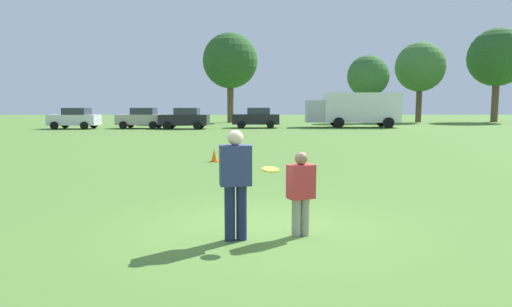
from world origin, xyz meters
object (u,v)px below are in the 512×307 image
Objects in this scene: player_defender at (301,190)px; parked_car_near_left at (75,118)px; parked_car_mid_left at (142,118)px; parked_car_center at (185,118)px; frisbee at (271,169)px; box_truck at (354,108)px; player_thrower at (235,179)px; parked_car_mid_right at (257,118)px; traffic_cone at (214,156)px.

parked_car_near_left is at bearing 116.91° from player_defender.
parked_car_mid_left and parked_car_center have the same top height.
frisbee is 35.89m from box_truck.
parked_car_mid_right reaches higher than player_thrower.
traffic_cone is 26.47m from parked_car_near_left.
parked_car_near_left is at bearing -172.73° from parked_car_mid_left.
box_truck reaches higher than player_defender.
traffic_cone is 0.11× the size of parked_car_mid_left.
player_thrower is 32.68m from parked_car_center.
box_truck is at bearing 5.35° from parked_car_near_left.
frisbee is 0.06× the size of parked_car_mid_left.
box_truck is (19.22, 1.61, 0.83)m from parked_car_mid_left.
frisbee is at bearing -80.11° from traffic_cone.
parked_car_near_left and parked_car_mid_left have the same top height.
player_thrower is at bearing 172.73° from frisbee.
frisbee is at bearing -104.69° from box_truck.
parked_car_mid_left is at bearing 107.96° from player_defender.
player_thrower is 0.42× the size of parked_car_near_left.
parked_car_center is at bearing 99.91° from player_thrower.
player_defender is 9.92m from traffic_cone.
parked_car_near_left reaches higher than frisbee.
player_defender is at bearing 30.04° from frisbee.
player_thrower is 3.71× the size of traffic_cone.
box_truck is (15.28, 2.45, 0.83)m from parked_car_center.
box_truck is (9.66, 34.64, 0.75)m from player_thrower.
player_thrower is 33.77m from parked_car_mid_right.
parked_car_mid_right reaches higher than player_defender.
player_defender is 35.49m from box_truck.
parked_car_mid_right is at bearing 89.85° from frisbee.
player_thrower is 9.98m from traffic_cone.
player_thrower is 0.42× the size of parked_car_mid_right.
player_thrower is 0.21× the size of box_truck.
parked_car_near_left reaches higher than player_defender.
box_truck is (10.84, 24.77, 1.52)m from traffic_cone.
frisbee reaches higher than traffic_cone.
traffic_cone is at bearing -94.36° from parked_car_mid_right.
box_truck is (8.59, 34.42, 0.97)m from player_defender.
box_truck is at bearing 5.56° from parked_car_mid_right.
player_defender is (1.07, 0.23, -0.22)m from player_thrower.
player_thrower is at bearing -80.09° from parked_car_center.
parked_car_center is (-4.44, 22.31, 0.69)m from traffic_cone.
parked_car_near_left is (-15.21, 32.31, -0.08)m from player_thrower.
parked_car_near_left is at bearing 179.26° from parked_car_center.
parked_car_mid_left is 4.03m from parked_car_center.
frisbee is 32.85m from parked_car_center.
player_thrower is 1.27× the size of player_defender.
frisbee is at bearing -73.00° from parked_car_mid_left.
frisbee is 0.06× the size of parked_car_center.
parked_car_near_left is at bearing -174.65° from box_truck.
parked_car_mid_right is (1.82, 23.89, 0.69)m from traffic_cone.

